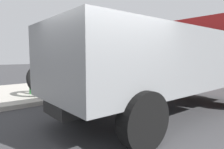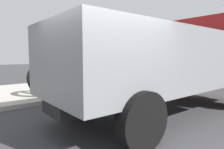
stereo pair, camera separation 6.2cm
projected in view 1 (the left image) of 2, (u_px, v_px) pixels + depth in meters
The scene contains 6 objects.
ground_plane at pixel (112, 149), 3.63m from camera, with size 80.00×80.00×0.00m, color #38383A.
sidewalk_curb at pixel (17, 93), 8.60m from camera, with size 36.00×5.00×0.15m, color #ADA89E.
fire_hydrant at pixel (32, 84), 8.05m from camera, with size 0.22×0.49×0.78m.
loose_tire at pixel (41, 80), 7.71m from camera, with size 1.22×1.22×0.22m, color black.
stop_sign at pixel (112, 57), 9.12m from camera, with size 0.76×0.08×2.15m.
dump_truck_gray at pixel (168, 59), 5.96m from camera, with size 7.03×2.87×3.00m.
Camera 1 is at (-2.23, -2.68, 1.71)m, focal length 31.48 mm.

